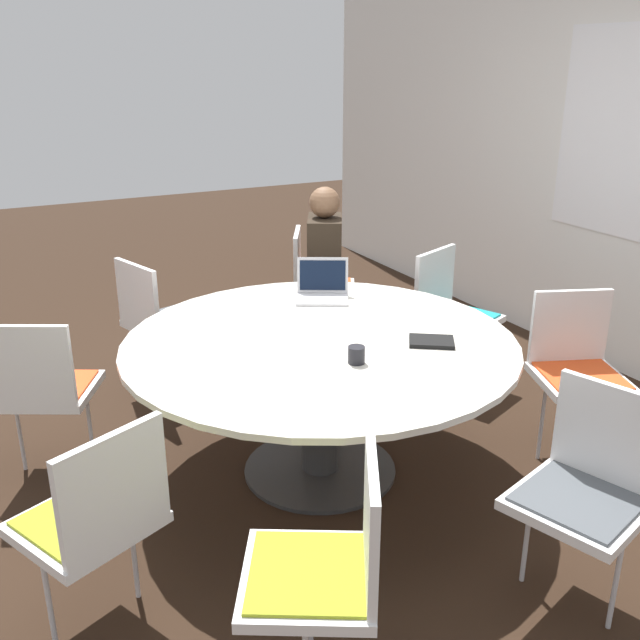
{
  "coord_description": "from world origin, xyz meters",
  "views": [
    {
      "loc": [
        2.81,
        -1.47,
        2.0
      ],
      "look_at": [
        0.0,
        0.0,
        0.83
      ],
      "focal_mm": 40.0,
      "sensor_mm": 36.0,
      "label": 1
    }
  ],
  "objects": [
    {
      "name": "coffee_cup",
      "position": [
        0.32,
        0.01,
        0.77
      ],
      "size": [
        0.08,
        0.08,
        0.08
      ],
      "color": "black",
      "rests_on": "conference_table"
    },
    {
      "name": "conference_table",
      "position": [
        0.0,
        0.0,
        0.6
      ],
      "size": [
        1.89,
        1.89,
        0.73
      ],
      "color": "#333333",
      "rests_on": "ground_plane"
    },
    {
      "name": "chair_3",
      "position": [
        0.61,
        -1.2,
        0.52
      ],
      "size": [
        0.56,
        0.57,
        0.87
      ],
      "rotation": [
        0.0,
        0.0,
        8.28
      ],
      "color": "white",
      "rests_on": "ground_plane"
    },
    {
      "name": "chair_0",
      "position": [
        -1.47,
        0.73,
        0.52
      ],
      "size": [
        0.59,
        0.58,
        0.87
      ],
      "rotation": [
        0.0,
        0.0,
        5.78
      ],
      "color": "white",
      "rests_on": "ground_plane"
    },
    {
      "name": "chair_7",
      "position": [
        -0.56,
        1.22,
        0.52
      ],
      "size": [
        0.55,
        0.56,
        0.87
      ],
      "rotation": [
        0.0,
        0.0,
        11.38
      ],
      "color": "white",
      "rests_on": "ground_plane"
    },
    {
      "name": "person_0",
      "position": [
        -1.22,
        0.69,
        0.71
      ],
      "size": [
        0.42,
        0.37,
        1.22
      ],
      "rotation": [
        0.0,
        0.0,
        5.78
      ],
      "color": "#2D2319",
      "rests_on": "ground_plane"
    },
    {
      "name": "chair_2",
      "position": [
        -0.57,
        -1.22,
        0.52
      ],
      "size": [
        0.58,
        0.59,
        0.87
      ],
      "rotation": [
        0.0,
        0.0,
        7.37
      ],
      "color": "white",
      "rests_on": "ground_plane"
    },
    {
      "name": "laptop",
      "position": [
        -0.55,
        0.3,
        0.78
      ],
      "size": [
        0.35,
        0.37,
        0.21
      ],
      "rotation": [
        0.0,
        0.0,
        1.07
      ],
      "color": "silver",
      "rests_on": "conference_table"
    },
    {
      "name": "chair_4",
      "position": [
        1.21,
        -0.6,
        0.52
      ],
      "size": [
        0.59,
        0.58,
        0.87
      ],
      "rotation": [
        0.0,
        0.0,
        8.92
      ],
      "color": "white",
      "rests_on": "ground_plane"
    },
    {
      "name": "chair_1",
      "position": [
        -1.26,
        -0.46,
        0.52
      ],
      "size": [
        0.54,
        0.53,
        0.87
      ],
      "rotation": [
        0.0,
        0.0,
        6.58
      ],
      "color": "white",
      "rests_on": "ground_plane"
    },
    {
      "name": "chair_5",
      "position": [
        1.26,
        0.47,
        0.52
      ],
      "size": [
        0.55,
        0.53,
        0.87
      ],
      "rotation": [
        0.0,
        0.0,
        9.73
      ],
      "color": "white",
      "rests_on": "ground_plane"
    },
    {
      "name": "chair_6",
      "position": [
        0.43,
        1.27,
        0.52
      ],
      "size": [
        0.55,
        0.56,
        0.87
      ],
      "rotation": [
        0.0,
        0.0,
        10.62
      ],
      "color": "white",
      "rests_on": "ground_plane"
    },
    {
      "name": "spiral_notebook",
      "position": [
        0.29,
        0.45,
        0.74
      ],
      "size": [
        0.24,
        0.26,
        0.02
      ],
      "color": "black",
      "rests_on": "conference_table"
    },
    {
      "name": "ground_plane",
      "position": [
        0.0,
        0.0,
        0.0
      ],
      "size": [
        16.0,
        16.0,
        0.0
      ],
      "primitive_type": "plane",
      "color": "black"
    }
  ]
}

